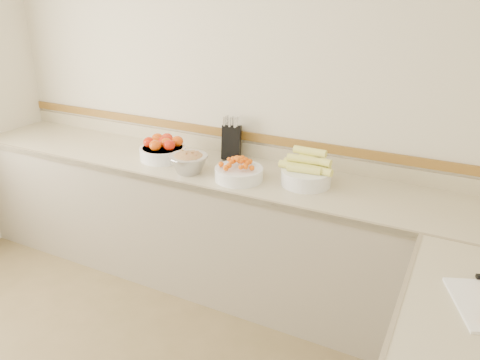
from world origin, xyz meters
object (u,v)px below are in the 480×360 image
at_px(knife_block, 231,141).
at_px(tomato_bowl, 163,149).
at_px(rhubarb_bowl, 189,162).
at_px(corn_bowl, 306,173).
at_px(cherry_tomato_bowl, 239,172).

relative_size(knife_block, tomato_bowl, 0.95).
relative_size(knife_block, rhubarb_bowl, 1.21).
distance_m(tomato_bowl, corn_bowl, 1.06).
distance_m(knife_block, cherry_tomato_bowl, 0.41).
xyz_separation_m(knife_block, cherry_tomato_bowl, (0.23, -0.33, -0.07)).
xyz_separation_m(tomato_bowl, corn_bowl, (1.06, 0.02, 0.00)).
relative_size(knife_block, cherry_tomato_bowl, 1.01).
bearing_deg(knife_block, rhubarb_bowl, -107.81).
height_order(tomato_bowl, corn_bowl, corn_bowl).
xyz_separation_m(tomato_bowl, rhubarb_bowl, (0.31, -0.14, 0.00)).
xyz_separation_m(cherry_tomato_bowl, rhubarb_bowl, (-0.35, -0.04, 0.02)).
bearing_deg(tomato_bowl, cherry_tomato_bowl, -8.68).
distance_m(cherry_tomato_bowl, rhubarb_bowl, 0.35).
xyz_separation_m(knife_block, corn_bowl, (0.63, -0.21, -0.05)).
bearing_deg(knife_block, tomato_bowl, -151.28).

